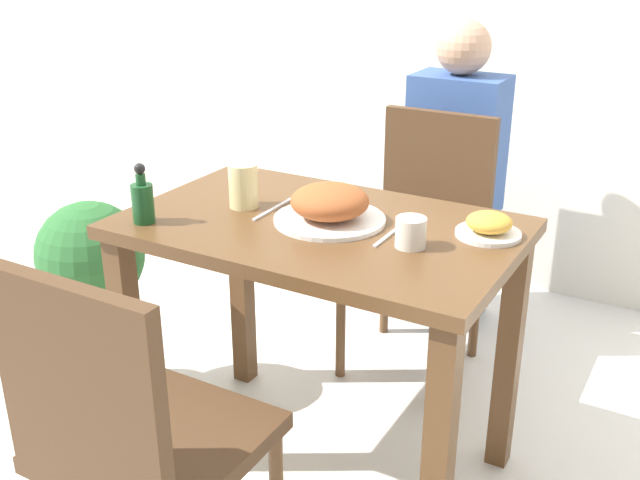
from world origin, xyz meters
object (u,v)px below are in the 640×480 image
chair_far (423,229)px  juice_glass (244,186)px  food_plate (330,205)px  drink_cup (411,232)px  side_plate (489,226)px  potted_plant_left (95,287)px  sauce_bottle (143,200)px  person_figure (454,177)px  chair_near (131,434)px

chair_far → juice_glass: (-0.25, -0.70, 0.32)m
food_plate → drink_cup: (0.25, -0.05, -0.01)m
side_plate → potted_plant_left: bearing=-172.7°
chair_far → juice_glass: size_ratio=7.41×
side_plate → juice_glass: bearing=-169.4°
sauce_bottle → person_figure: 1.37m
chair_near → side_plate: chair_near is taller
side_plate → drink_cup: (-0.14, -0.16, 0.01)m
juice_glass → side_plate: bearing=10.6°
chair_far → juice_glass: chair_far is taller
chair_near → sauce_bottle: sauce_bottle is taller
potted_plant_left → juice_glass: bearing=3.5°
chair_far → side_plate: (0.40, -0.58, 0.29)m
side_plate → person_figure: 1.07m
drink_cup → person_figure: size_ratio=0.06×
chair_near → juice_glass: bearing=-75.8°
drink_cup → juice_glass: juice_glass is taller
side_plate → sauce_bottle: 0.87m
side_plate → person_figure: bearing=114.0°
chair_near → chair_far: 1.36m
side_plate → sauce_bottle: (-0.80, -0.35, 0.03)m
side_plate → drink_cup: size_ratio=2.19×
chair_near → food_plate: chair_near is taller
chair_near → drink_cup: bearing=-118.6°
sauce_bottle → side_plate: bearing=23.4°
food_plate → juice_glass: size_ratio=2.41×
sauce_bottle → potted_plant_left: size_ratio=0.23×
drink_cup → person_figure: 1.17m
side_plate → potted_plant_left: size_ratio=0.24×
food_plate → potted_plant_left: bearing=-176.6°
person_figure → chair_far: bearing=-85.4°
food_plate → person_figure: bearing=92.2°
side_plate → food_plate: bearing=-164.6°
person_figure → juice_glass: bearing=-101.4°
side_plate → juice_glass: juice_glass is taller
juice_glass → sauce_bottle: bearing=-124.6°
chair_near → person_figure: size_ratio=0.76×
food_plate → side_plate: size_ratio=1.79×
chair_near → sauce_bottle: size_ratio=5.65×
chair_far → drink_cup: bearing=-70.8°
sauce_bottle → food_plate: bearing=30.1°
potted_plant_left → sauce_bottle: bearing=-24.0°
juice_glass → potted_plant_left: (-0.58, -0.04, -0.43)m
person_figure → potted_plant_left: bearing=-125.6°
juice_glass → person_figure: bearing=78.6°
drink_cup → juice_glass: bearing=175.8°
chair_far → side_plate: 0.76m
chair_far → potted_plant_left: (-0.83, -0.74, -0.11)m
sauce_bottle → person_figure: bearing=74.1°
juice_glass → potted_plant_left: 0.72m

